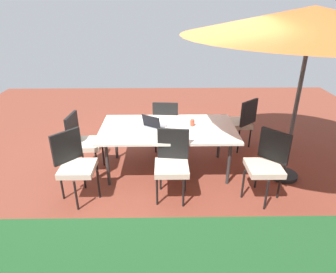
% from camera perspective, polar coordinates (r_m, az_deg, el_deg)
% --- Properties ---
extents(ground_plane, '(10.00, 10.00, 0.02)m').
position_cam_1_polar(ground_plane, '(4.97, 0.00, -6.48)').
color(ground_plane, brown).
extents(dining_table, '(2.11, 1.14, 0.76)m').
position_cam_1_polar(dining_table, '(4.63, 0.00, 1.19)').
color(dining_table, silver).
rests_on(dining_table, ground_plane).
extents(patio_umbrella, '(3.39, 3.39, 2.52)m').
position_cam_1_polar(patio_umbrella, '(4.43, 26.15, 19.36)').
color(patio_umbrella, '#4C4C4C').
rests_on(patio_umbrella, ground_plane).
extents(chair_northwest, '(0.59, 0.59, 0.98)m').
position_cam_1_polar(chair_northwest, '(4.28, 18.55, -4.78)').
color(chair_northwest, beige).
rests_on(chair_northwest, ground_plane).
extents(chair_east, '(0.48, 0.47, 0.98)m').
position_cam_1_polar(chair_east, '(4.87, -16.09, -0.69)').
color(chair_east, beige).
rests_on(chair_east, ground_plane).
extents(chair_north, '(0.48, 0.49, 0.98)m').
position_cam_1_polar(chair_north, '(4.08, 0.79, -4.88)').
color(chair_north, beige).
rests_on(chair_north, ground_plane).
extents(chair_south, '(0.47, 0.48, 0.98)m').
position_cam_1_polar(chair_south, '(5.35, -0.41, 2.69)').
color(chair_south, beige).
rests_on(chair_south, ground_plane).
extents(chair_northeast, '(0.59, 0.59, 0.98)m').
position_cam_1_polar(chair_northeast, '(4.24, -17.59, -4.90)').
color(chair_northeast, beige).
rests_on(chair_northeast, ground_plane).
extents(chair_southwest, '(0.58, 0.59, 0.98)m').
position_cam_1_polar(chair_southwest, '(5.60, 13.90, 2.96)').
color(chair_southwest, beige).
rests_on(chair_southwest, ground_plane).
extents(laptop, '(0.40, 0.38, 0.21)m').
position_cam_1_polar(laptop, '(4.62, -2.75, 2.36)').
color(laptop, gray).
rests_on(laptop, dining_table).
extents(cup, '(0.07, 0.07, 0.10)m').
position_cam_1_polar(cup, '(4.68, 4.71, 2.66)').
color(cup, '#CC4C33').
rests_on(cup, dining_table).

